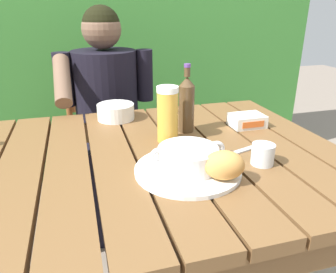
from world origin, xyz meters
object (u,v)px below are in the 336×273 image
(chair_near_diner, at_px, (107,138))
(bread_roll, at_px, (224,165))
(serving_plate, at_px, (188,170))
(butter_tub, at_px, (247,120))
(table_knife, at_px, (233,153))
(beer_bottle, at_px, (187,104))
(water_glass_small, at_px, (263,154))
(person_eating, at_px, (107,107))
(diner_bowl, at_px, (116,112))
(soup_bowl, at_px, (188,157))
(beer_glass, at_px, (168,114))

(chair_near_diner, xyz_separation_m, bread_roll, (0.20, -1.13, 0.35))
(serving_plate, xyz_separation_m, butter_tub, (0.34, 0.29, 0.02))
(bread_roll, height_order, table_knife, bread_roll)
(bread_roll, relative_size, beer_bottle, 0.51)
(water_glass_small, bearing_deg, person_eating, 112.51)
(diner_bowl, bearing_deg, beer_bottle, -42.10)
(person_eating, relative_size, bread_roll, 9.50)
(serving_plate, distance_m, soup_bowl, 0.04)
(beer_glass, height_order, table_knife, beer_glass)
(beer_glass, height_order, beer_bottle, beer_bottle)
(chair_near_diner, bearing_deg, beer_bottle, -72.96)
(chair_near_diner, bearing_deg, table_knife, -72.95)
(chair_near_diner, relative_size, diner_bowl, 6.11)
(beer_glass, distance_m, diner_bowl, 0.32)
(butter_tub, bearing_deg, water_glass_small, -110.96)
(serving_plate, bearing_deg, soup_bowl, -104.04)
(table_knife, bearing_deg, beer_glass, 134.67)
(beer_glass, bearing_deg, person_eating, 102.95)
(person_eating, xyz_separation_m, serving_plate, (0.13, -0.85, 0.06))
(person_eating, distance_m, beer_bottle, 0.62)
(soup_bowl, height_order, bread_roll, bread_roll)
(soup_bowl, relative_size, beer_glass, 1.15)
(water_glass_small, height_order, diner_bowl, same)
(serving_plate, distance_m, bread_roll, 0.12)
(bread_roll, bearing_deg, serving_plate, 130.60)
(beer_glass, bearing_deg, bread_roll, -78.97)
(butter_tub, distance_m, table_knife, 0.28)
(chair_near_diner, height_order, beer_bottle, beer_bottle)
(chair_near_diner, height_order, beer_glass, beer_glass)
(soup_bowl, height_order, butter_tub, soup_bowl)
(diner_bowl, bearing_deg, butter_tub, -25.48)
(person_eating, xyz_separation_m, beer_glass, (0.14, -0.62, 0.14))
(beer_glass, xyz_separation_m, beer_bottle, (0.09, 0.07, 0.01))
(soup_bowl, distance_m, beer_bottle, 0.32)
(table_knife, xyz_separation_m, diner_bowl, (-0.30, 0.44, 0.03))
(person_eating, bearing_deg, table_knife, -68.73)
(bread_roll, xyz_separation_m, beer_glass, (-0.06, 0.31, 0.04))
(chair_near_diner, bearing_deg, diner_bowl, -90.00)
(table_knife, bearing_deg, water_glass_small, -56.75)
(beer_glass, bearing_deg, table_knife, -45.33)
(chair_near_diner, xyz_separation_m, water_glass_small, (0.36, -1.07, 0.33))
(person_eating, height_order, beer_glass, person_eating)
(chair_near_diner, bearing_deg, bread_roll, -79.97)
(soup_bowl, relative_size, beer_bottle, 0.88)
(serving_plate, bearing_deg, butter_tub, 40.12)
(soup_bowl, relative_size, butter_tub, 1.71)
(chair_near_diner, height_order, table_knife, chair_near_diner)
(beer_bottle, relative_size, water_glass_small, 3.69)
(bread_roll, bearing_deg, water_glass_small, 23.23)
(beer_glass, height_order, butter_tub, beer_glass)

